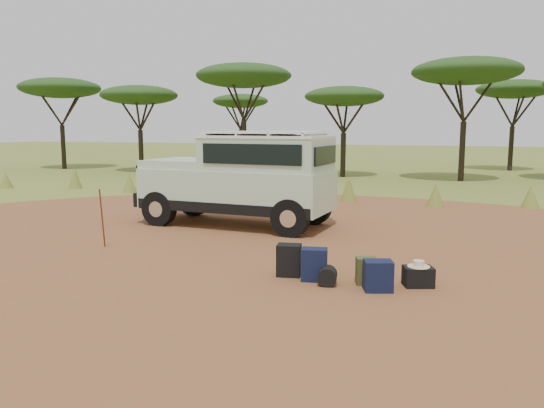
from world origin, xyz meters
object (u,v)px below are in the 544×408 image
(walking_staff, at_px, (102,219))
(hard_case, at_px, (418,277))
(safari_vehicle, at_px, (243,180))
(backpack_olive, at_px, (366,271))
(backpack_navy, at_px, (314,265))
(backpack_black, at_px, (289,260))
(duffel_navy, at_px, (378,276))

(walking_staff, xyz_separation_m, hard_case, (6.75, -0.73, -0.50))
(walking_staff, relative_size, hard_case, 2.86)
(safari_vehicle, height_order, hard_case, safari_vehicle)
(safari_vehicle, bearing_deg, backpack_olive, -43.25)
(backpack_olive, height_order, hard_case, backpack_olive)
(backpack_navy, bearing_deg, backpack_olive, -5.75)
(backpack_black, height_order, backpack_navy, backpack_black)
(walking_staff, height_order, hard_case, walking_staff)
(walking_staff, relative_size, backpack_olive, 2.92)
(safari_vehicle, bearing_deg, backpack_navy, -50.63)
(backpack_black, bearing_deg, backpack_navy, -24.24)
(safari_vehicle, distance_m, backpack_black, 5.16)
(backpack_olive, bearing_deg, hard_case, -7.24)
(walking_staff, relative_size, backpack_black, 2.37)
(backpack_olive, bearing_deg, backpack_navy, 165.49)
(backpack_navy, relative_size, hard_case, 1.19)
(walking_staff, bearing_deg, safari_vehicle, 36.84)
(backpack_black, bearing_deg, safari_vehicle, 112.48)
(safari_vehicle, height_order, backpack_olive, safari_vehicle)
(backpack_black, height_order, duffel_navy, backpack_black)
(walking_staff, height_order, backpack_navy, walking_staff)
(backpack_black, xyz_separation_m, backpack_navy, (0.50, -0.14, -0.00))
(walking_staff, bearing_deg, backpack_navy, -35.65)
(walking_staff, bearing_deg, hard_case, -31.16)
(safari_vehicle, bearing_deg, walking_staff, -113.35)
(safari_vehicle, xyz_separation_m, backpack_black, (2.60, -4.36, -0.94))
(walking_staff, distance_m, backpack_black, 4.59)
(backpack_navy, bearing_deg, duffel_navy, -21.50)
(backpack_navy, distance_m, backpack_olive, 0.90)
(walking_staff, height_order, duffel_navy, walking_staff)
(walking_staff, xyz_separation_m, duffel_navy, (6.13, -1.19, -0.42))
(backpack_olive, distance_m, duffel_navy, 0.38)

